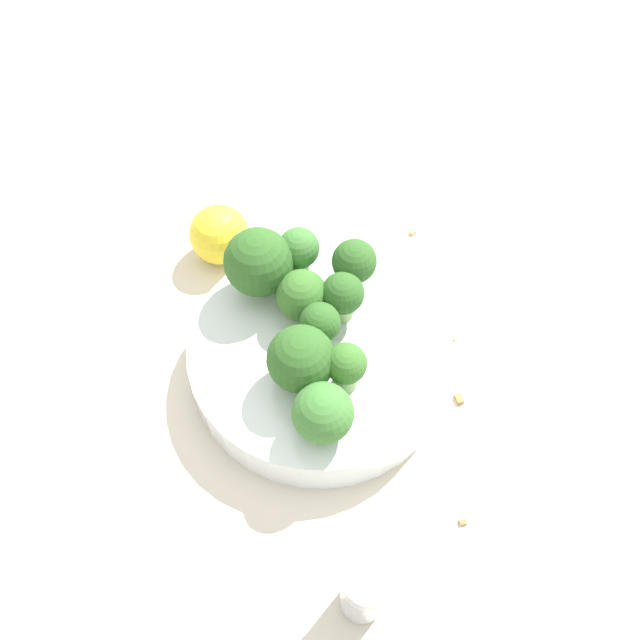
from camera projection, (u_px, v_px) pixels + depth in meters
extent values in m
plane|color=beige|center=(320.00, 368.00, 0.56)|extent=(3.00, 3.00, 0.00)
cylinder|color=silver|center=(320.00, 356.00, 0.55)|extent=(0.23, 0.23, 0.04)
cylinder|color=#84AD66|center=(302.00, 372.00, 0.50)|extent=(0.02, 0.02, 0.02)
sphere|color=#2D5B23|center=(301.00, 359.00, 0.48)|extent=(0.05, 0.05, 0.05)
cylinder|color=#7A9E5B|center=(322.00, 331.00, 0.52)|extent=(0.03, 0.03, 0.02)
sphere|color=#2D5B23|center=(322.00, 319.00, 0.50)|extent=(0.03, 0.03, 0.03)
cylinder|color=#84AD66|center=(261.00, 280.00, 0.55)|extent=(0.02, 0.02, 0.03)
sphere|color=#2D5B23|center=(258.00, 262.00, 0.53)|extent=(0.06, 0.06, 0.06)
cylinder|color=#8EB770|center=(299.00, 264.00, 0.56)|extent=(0.02, 0.02, 0.03)
sphere|color=#3D7533|center=(299.00, 248.00, 0.54)|extent=(0.04, 0.04, 0.04)
cylinder|color=#84AD66|center=(345.00, 376.00, 0.49)|extent=(0.03, 0.03, 0.03)
sphere|color=#386B28|center=(346.00, 364.00, 0.48)|extent=(0.03, 0.03, 0.03)
cylinder|color=#84AD66|center=(323.00, 423.00, 0.48)|extent=(0.02, 0.02, 0.02)
sphere|color=#3D7533|center=(323.00, 413.00, 0.46)|extent=(0.05, 0.05, 0.05)
cylinder|color=#7A9E5B|center=(353.00, 277.00, 0.55)|extent=(0.02, 0.02, 0.03)
sphere|color=#2D5B23|center=(354.00, 261.00, 0.53)|extent=(0.04, 0.04, 0.04)
cylinder|color=#8EB770|center=(342.00, 306.00, 0.53)|extent=(0.03, 0.03, 0.02)
sphere|color=#2D5B23|center=(343.00, 293.00, 0.52)|extent=(0.04, 0.04, 0.04)
cylinder|color=#7A9E5B|center=(302.00, 307.00, 0.54)|extent=(0.02, 0.02, 0.02)
sphere|color=#386B28|center=(302.00, 295.00, 0.52)|extent=(0.04, 0.04, 0.04)
cylinder|color=#B2B7BC|center=(364.00, 593.00, 0.43)|extent=(0.03, 0.03, 0.06)
cylinder|color=#B7B7BC|center=(367.00, 581.00, 0.40)|extent=(0.03, 0.03, 0.02)
sphere|color=yellow|center=(223.00, 233.00, 0.61)|extent=(0.06, 0.06, 0.06)
cube|color=olive|center=(459.00, 398.00, 0.54)|extent=(0.01, 0.01, 0.01)
cube|color=olive|center=(452.00, 337.00, 0.58)|extent=(0.01, 0.01, 0.01)
cube|color=olive|center=(463.00, 522.00, 0.48)|extent=(0.01, 0.01, 0.01)
cube|color=tan|center=(413.00, 231.00, 0.65)|extent=(0.01, 0.01, 0.01)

